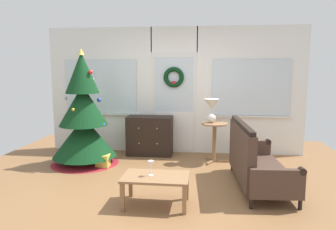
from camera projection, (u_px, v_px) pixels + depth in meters
name	position (u px, v px, depth m)	size (l,w,h in m)	color
ground_plane	(160.00, 188.00, 4.68)	(6.76, 6.76, 0.00)	brown
back_wall_with_door	(174.00, 90.00, 6.54)	(5.20, 0.19, 2.55)	white
christmas_tree	(84.00, 121.00, 5.79)	(1.22, 1.22, 2.08)	#4C331E
dresser_cabinet	(150.00, 136.00, 6.44)	(0.90, 0.45, 0.78)	black
settee_sofa	(254.00, 162.00, 4.69)	(0.82, 1.69, 0.96)	black
side_table	(214.00, 135.00, 5.91)	(0.50, 0.48, 0.73)	#8E6642
table_lamp	(212.00, 107.00, 5.88)	(0.28, 0.28, 0.44)	silver
coffee_table	(156.00, 180.00, 4.07)	(0.84, 0.53, 0.39)	#8E6642
wine_glass	(151.00, 165.00, 4.05)	(0.08, 0.08, 0.20)	silver
gift_box	(103.00, 161.00, 5.66)	(0.23, 0.20, 0.23)	#D8C64C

